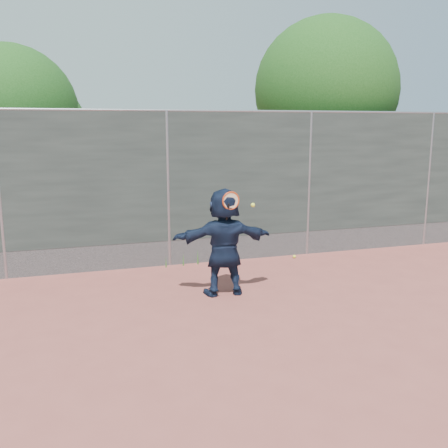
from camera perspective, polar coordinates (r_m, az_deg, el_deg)
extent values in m
plane|color=#9E4C42|center=(6.79, -0.41, -12.51)|extent=(80.00, 80.00, 0.00)
imported|color=#141F38|center=(8.06, 0.00, -2.04)|extent=(1.66, 0.63, 1.76)
sphere|color=#F0FC38|center=(10.54, 8.04, -3.70)|extent=(0.07, 0.07, 0.07)
cube|color=#38423D|center=(9.67, -6.44, 5.34)|extent=(20.00, 0.04, 2.50)
cube|color=slate|center=(9.94, -6.25, -3.29)|extent=(20.00, 0.03, 0.50)
cylinder|color=gray|center=(9.62, -6.60, 12.77)|extent=(20.00, 0.05, 0.05)
cylinder|color=gray|center=(9.70, -6.40, 3.87)|extent=(0.06, 0.06, 3.00)
cylinder|color=gray|center=(10.67, 9.68, 4.46)|extent=(0.06, 0.06, 3.00)
cylinder|color=gray|center=(12.31, 22.30, 4.67)|extent=(0.06, 0.06, 3.00)
torus|color=red|center=(7.76, 0.79, 2.68)|extent=(0.29, 0.06, 0.29)
cylinder|color=beige|center=(7.76, 0.79, 2.68)|extent=(0.25, 0.04, 0.25)
cylinder|color=black|center=(7.80, 0.39, 1.23)|extent=(0.04, 0.13, 0.33)
sphere|color=#F0FC38|center=(7.90, 3.33, 2.18)|extent=(0.07, 0.07, 0.07)
cylinder|color=#382314|center=(13.32, 11.18, 4.87)|extent=(0.28, 0.28, 2.60)
sphere|color=#23561C|center=(13.27, 11.57, 14.75)|extent=(3.60, 3.60, 3.60)
sphere|color=#23561C|center=(13.78, 13.80, 13.02)|extent=(2.52, 2.52, 2.52)
cylinder|color=#382314|center=(12.62, -22.54, 2.96)|extent=(0.28, 0.28, 2.20)
sphere|color=#23561C|center=(12.51, -23.22, 11.71)|extent=(3.00, 3.00, 3.00)
sphere|color=#23561C|center=(12.67, -20.28, 10.54)|extent=(2.10, 2.10, 2.10)
cone|color=#387226|center=(9.90, -4.68, -4.03)|extent=(0.03, 0.03, 0.26)
cone|color=#387226|center=(9.98, -3.02, -3.77)|extent=(0.03, 0.03, 0.30)
cone|color=#387226|center=(9.82, -6.65, -4.32)|extent=(0.03, 0.03, 0.22)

